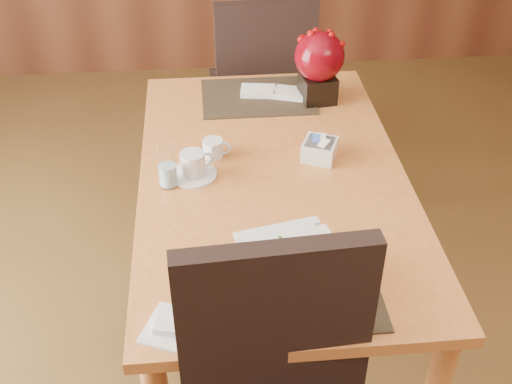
{
  "coord_description": "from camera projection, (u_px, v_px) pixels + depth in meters",
  "views": [
    {
      "loc": [
        -0.22,
        -1.16,
        2.0
      ],
      "look_at": [
        -0.08,
        0.35,
        0.87
      ],
      "focal_mm": 45.0,
      "sensor_mm": 36.0,
      "label": 1
    }
  ],
  "objects": [
    {
      "name": "dining_table",
      "position": [
        273.0,
        198.0,
        2.22
      ],
      "size": [
        0.9,
        1.5,
        0.75
      ],
      "color": "#C87837",
      "rests_on": "ground"
    },
    {
      "name": "bread_plate",
      "position": [
        174.0,
        328.0,
        1.62
      ],
      "size": [
        0.19,
        0.19,
        0.01
      ],
      "primitive_type": "cube",
      "rotation": [
        0.0,
        0.0,
        -0.4
      ],
      "color": "silver",
      "rests_on": "dining_table"
    },
    {
      "name": "napkins_far",
      "position": [
        277.0,
        92.0,
        2.6
      ],
      "size": [
        0.29,
        0.16,
        0.02
      ],
      "primitive_type": null,
      "rotation": [
        0.0,
        0.0,
        -0.25
      ],
      "color": "white",
      "rests_on": "dining_table"
    },
    {
      "name": "coffee_cup",
      "position": [
        193.0,
        166.0,
        2.14
      ],
      "size": [
        0.16,
        0.16,
        0.09
      ],
      "rotation": [
        0.0,
        0.0,
        0.29
      ],
      "color": "silver",
      "rests_on": "dining_table"
    },
    {
      "name": "soup_setting",
      "position": [
        291.0,
        271.0,
        1.71
      ],
      "size": [
        0.34,
        0.34,
        0.12
      ],
      "rotation": [
        0.0,
        0.0,
        0.21
      ],
      "color": "silver",
      "rests_on": "dining_table"
    },
    {
      "name": "sugar_caddy",
      "position": [
        320.0,
        150.0,
        2.23
      ],
      "size": [
        0.15,
        0.15,
        0.07
      ],
      "primitive_type": "cube",
      "rotation": [
        0.0,
        0.0,
        -0.41
      ],
      "color": "silver",
      "rests_on": "dining_table"
    },
    {
      "name": "berry_decor",
      "position": [
        319.0,
        63.0,
        2.49
      ],
      "size": [
        0.2,
        0.2,
        0.29
      ],
      "rotation": [
        0.0,
        0.0,
        0.15
      ],
      "color": "black",
      "rests_on": "dining_table"
    },
    {
      "name": "creamer_jug",
      "position": [
        213.0,
        148.0,
        2.24
      ],
      "size": [
        0.1,
        0.1,
        0.07
      ],
      "primitive_type": null,
      "rotation": [
        0.0,
        0.0,
        -0.13
      ],
      "color": "silver",
      "rests_on": "dining_table"
    },
    {
      "name": "far_chair",
      "position": [
        262.0,
        82.0,
        3.09
      ],
      "size": [
        0.49,
        0.49,
        1.02
      ],
      "rotation": [
        0.0,
        0.0,
        3.17
      ],
      "color": "black",
      "rests_on": "ground"
    },
    {
      "name": "placemat_far",
      "position": [
        258.0,
        97.0,
        2.6
      ],
      "size": [
        0.45,
        0.33,
        0.01
      ],
      "primitive_type": "cube",
      "color": "black",
      "rests_on": "dining_table"
    },
    {
      "name": "placemat_near",
      "position": [
        296.0,
        291.0,
        1.73
      ],
      "size": [
        0.45,
        0.33,
        0.01
      ],
      "primitive_type": "cube",
      "color": "black",
      "rests_on": "dining_table"
    },
    {
      "name": "water_glass",
      "position": [
        167.0,
        167.0,
        2.08
      ],
      "size": [
        0.08,
        0.08,
        0.15
      ],
      "primitive_type": "cylinder",
      "rotation": [
        0.0,
        0.0,
        -0.28
      ],
      "color": "white",
      "rests_on": "dining_table"
    }
  ]
}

